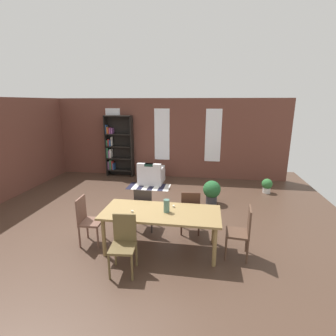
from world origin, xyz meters
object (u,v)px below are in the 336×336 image
(potted_plant_by_shelf, at_px, (212,191))
(potted_plant_corner, at_px, (267,185))
(vase_on_table, at_px, (167,206))
(armchair_white, at_px, (151,175))
(dining_chair_near_left, at_px, (124,242))
(bookshelf_tall, at_px, (117,147))
(dining_chair_head_left, at_px, (88,219))
(dining_chair_far_left, at_px, (145,208))
(dining_chair_head_right, at_px, (242,231))
(dining_table, at_px, (161,215))
(dining_chair_far_right, at_px, (190,211))

(potted_plant_by_shelf, xyz_separation_m, potted_plant_corner, (1.68, 1.11, -0.12))
(vase_on_table, xyz_separation_m, armchair_white, (-1.17, 3.90, -0.61))
(dining_chair_near_left, bearing_deg, bookshelf_tall, 110.64)
(dining_chair_head_left, relative_size, armchair_white, 1.16)
(dining_chair_far_left, xyz_separation_m, dining_chair_head_right, (1.94, -0.70, 0.00))
(armchair_white, bearing_deg, vase_on_table, -73.33)
(dining_chair_far_left, bearing_deg, potted_plant_by_shelf, 49.99)
(potted_plant_by_shelf, bearing_deg, vase_on_table, -109.52)
(vase_on_table, distance_m, armchair_white, 4.12)
(bookshelf_tall, bearing_deg, potted_plant_by_shelf, -32.63)
(bookshelf_tall, bearing_deg, armchair_white, -26.72)
(dining_chair_far_left, xyz_separation_m, potted_plant_corner, (3.12, 2.83, -0.27))
(potted_plant_corner, bearing_deg, armchair_white, 174.09)
(armchair_white, relative_size, potted_plant_by_shelf, 1.27)
(dining_table, xyz_separation_m, armchair_white, (-1.07, 3.90, -0.41))
(dining_chair_far_left, distance_m, armchair_white, 3.27)
(dining_chair_far_left, bearing_deg, dining_chair_near_left, -90.12)
(potted_plant_corner, bearing_deg, potted_plant_by_shelf, -146.62)
(potted_plant_by_shelf, bearing_deg, bookshelf_tall, 147.37)
(bookshelf_tall, height_order, armchair_white, bookshelf_tall)
(vase_on_table, relative_size, dining_chair_far_right, 0.25)
(vase_on_table, height_order, dining_chair_head_right, vase_on_table)
(vase_on_table, relative_size, dining_chair_far_left, 0.25)
(dining_chair_head_left, bearing_deg, vase_on_table, 0.14)
(bookshelf_tall, height_order, potted_plant_corner, bookshelf_tall)
(dining_table, distance_m, dining_chair_far_left, 0.86)
(dining_chair_far_right, bearing_deg, armchair_white, 115.85)
(dining_chair_head_right, height_order, potted_plant_by_shelf, dining_chair_head_right)
(dining_chair_head_right, xyz_separation_m, dining_chair_head_left, (-2.90, 0.00, 0.00))
(dining_chair_far_left, bearing_deg, bookshelf_tall, 117.01)
(potted_plant_corner, bearing_deg, dining_chair_head_left, -139.24)
(dining_table, bearing_deg, armchair_white, 105.28)
(potted_plant_by_shelf, bearing_deg, dining_chair_head_right, -78.51)
(dining_chair_far_right, distance_m, dining_chair_head_right, 1.18)
(dining_chair_far_right, bearing_deg, dining_chair_head_left, -160.32)
(dining_chair_near_left, distance_m, dining_chair_head_left, 1.18)
(armchair_white, bearing_deg, dining_table, -74.72)
(dining_chair_head_right, bearing_deg, dining_chair_head_left, 179.94)
(dining_chair_far_right, relative_size, dining_chair_head_left, 1.00)
(dining_table, distance_m, dining_chair_near_left, 0.86)
(dining_chair_far_right, relative_size, potted_plant_corner, 2.15)
(dining_chair_far_left, xyz_separation_m, bookshelf_tall, (-2.00, 3.93, 0.59))
(dining_chair_far_left, bearing_deg, potted_plant_corner, 42.15)
(dining_chair_head_right, relative_size, armchair_white, 1.16)
(dining_chair_near_left, height_order, dining_chair_head_right, same)
(dining_chair_head_left, bearing_deg, potted_plant_corner, 40.76)
(bookshelf_tall, bearing_deg, dining_table, -61.67)
(dining_chair_far_left, bearing_deg, dining_chair_head_left, -144.19)
(vase_on_table, relative_size, bookshelf_tall, 0.11)
(potted_plant_corner, bearing_deg, vase_on_table, -125.78)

